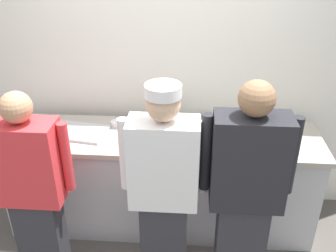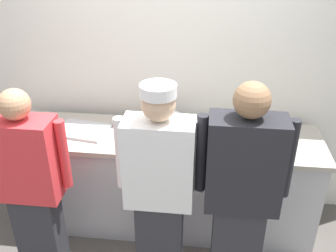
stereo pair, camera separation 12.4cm
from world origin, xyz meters
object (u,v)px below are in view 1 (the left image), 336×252
plate_stack_front (207,138)px  squeeze_bottle_primary (263,133)px  chef_near_left (33,190)px  sheet_tray (81,132)px  mixing_bowl_steel (164,126)px  ramekin_red_sauce (115,123)px  chef_center (164,190)px  chef_far_right (245,193)px  ramekin_yellow_sauce (141,122)px

plate_stack_front → squeeze_bottle_primary: size_ratio=1.19×
chef_near_left → sheet_tray: bearing=76.3°
plate_stack_front → mixing_bowl_steel: mixing_bowl_steel is taller
ramekin_red_sauce → mixing_bowl_steel: bearing=-13.6°
chef_center → sheet_tray: bearing=138.4°
chef_near_left → chef_center: 0.92m
chef_far_right → mixing_bowl_steel: bearing=128.8°
chef_near_left → mixing_bowl_steel: chef_near_left is taller
plate_stack_front → ramekin_red_sauce: 0.82m
chef_near_left → chef_far_right: chef_far_right is taller
chef_center → ramekin_yellow_sauce: size_ratio=16.71×
chef_near_left → sheet_tray: size_ratio=3.76×
chef_center → squeeze_bottle_primary: chef_center is taller
chef_center → squeeze_bottle_primary: (0.75, 0.63, 0.13)m
chef_far_right → squeeze_bottle_primary: (0.20, 0.65, 0.11)m
squeeze_bottle_primary → chef_center: bearing=-139.9°
mixing_bowl_steel → plate_stack_front: bearing=-17.6°
chef_near_left → sheet_tray: (0.16, 0.67, 0.10)m
chef_near_left → ramekin_red_sauce: (0.43, 0.84, 0.11)m
mixing_bowl_steel → squeeze_bottle_primary: bearing=-6.7°
sheet_tray → squeeze_bottle_primary: size_ratio=2.31×
squeeze_bottle_primary → ramekin_yellow_sauce: bearing=167.3°
chef_far_right → ramekin_red_sauce: chef_far_right is taller
mixing_bowl_steel → ramekin_yellow_sauce: (-0.22, 0.13, -0.04)m
chef_near_left → ramekin_yellow_sauce: size_ratio=16.00×
sheet_tray → ramekin_red_sauce: (0.26, 0.16, 0.01)m
chef_center → chef_far_right: chef_far_right is taller
chef_center → ramekin_yellow_sauce: 0.90m
chef_center → plate_stack_front: (0.30, 0.61, 0.07)m
plate_stack_front → mixing_bowl_steel: 0.38m
plate_stack_front → sheet_tray: plate_stack_front is taller
mixing_bowl_steel → ramekin_red_sauce: (-0.43, 0.11, -0.05)m
mixing_bowl_steel → sheet_tray: mixing_bowl_steel is taller
chef_center → ramekin_red_sauce: (-0.49, 0.83, 0.06)m
chef_near_left → squeeze_bottle_primary: 1.79m
chef_far_right → ramekin_red_sauce: (-1.04, 0.85, 0.04)m
chef_near_left → plate_stack_front: (1.22, 0.62, 0.12)m
chef_center → ramekin_red_sauce: bearing=120.6°
ramekin_red_sauce → sheet_tray: bearing=-148.5°
sheet_tray → chef_center: bearing=-41.6°
chef_near_left → plate_stack_front: bearing=26.8°
chef_far_right → plate_stack_front: (-0.24, 0.63, 0.05)m
mixing_bowl_steel → squeeze_bottle_primary: size_ratio=1.91×
sheet_tray → ramekin_red_sauce: bearing=31.5°
plate_stack_front → mixing_bowl_steel: (-0.36, 0.11, 0.04)m
ramekin_yellow_sauce → plate_stack_front: bearing=-23.3°
mixing_bowl_steel → sheet_tray: bearing=-175.4°
squeeze_bottle_primary → ramekin_yellow_sauce: size_ratio=1.85×
sheet_tray → squeeze_bottle_primary: 1.50m
chef_far_right → squeeze_bottle_primary: chef_far_right is taller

